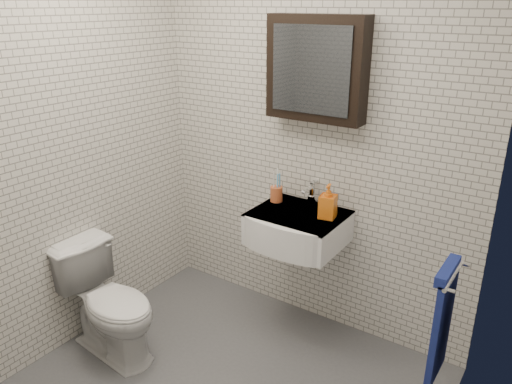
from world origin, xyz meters
TOP-DOWN VIEW (x-y plane):
  - room_shell at (0.00, 0.00)m, footprint 2.22×2.02m
  - washbasin at (0.05, 0.73)m, footprint 0.55×0.50m
  - faucet at (0.05, 0.93)m, footprint 0.06×0.20m
  - mirror_cabinet at (0.05, 0.93)m, footprint 0.60×0.15m
  - towel_rail at (1.04, 0.35)m, footprint 0.09×0.30m
  - toothbrush_cup at (-0.16, 0.86)m, footprint 0.08×0.08m
  - soap_bottle at (0.23, 0.81)m, footprint 0.11×0.11m
  - toilet at (-0.78, -0.06)m, footprint 0.72×0.45m

SIDE VIEW (x-z plane):
  - toilet at x=-0.78m, z-range 0.00..0.70m
  - towel_rail at x=1.04m, z-range 0.43..1.01m
  - washbasin at x=0.05m, z-range 0.66..0.86m
  - toothbrush_cup at x=-0.16m, z-range 0.80..1.01m
  - faucet at x=0.05m, z-range 0.84..0.99m
  - soap_bottle at x=0.23m, z-range 0.85..1.06m
  - room_shell at x=0.00m, z-range 0.21..2.72m
  - mirror_cabinet at x=0.05m, z-range 1.40..2.00m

